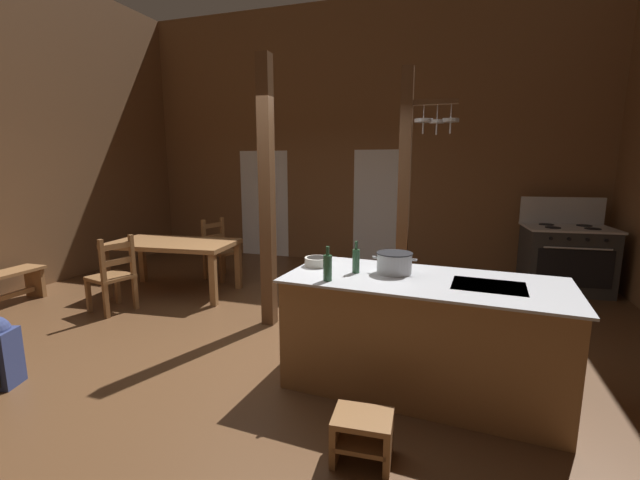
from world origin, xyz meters
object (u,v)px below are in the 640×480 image
at_px(kitchen_island, 421,334).
at_px(mixing_bowl_on_counter, 317,262).
at_px(dining_table, 173,248).
at_px(bottle_short_on_counter, 356,260).
at_px(stove_range, 565,258).
at_px(ladderback_chair_near_window, 220,250).
at_px(stockpot_on_counter, 394,263).
at_px(step_stool, 362,434).
at_px(bottle_tall_on_counter, 328,267).
at_px(ladderback_chair_by_post, 113,276).

height_order(kitchen_island, mixing_bowl_on_counter, mixing_bowl_on_counter).
height_order(dining_table, bottle_short_on_counter, bottle_short_on_counter).
bearing_deg(mixing_bowl_on_counter, dining_table, 151.95).
relative_size(stove_range, ladderback_chair_near_window, 1.39).
relative_size(stove_range, stockpot_on_counter, 3.62).
distance_m(step_stool, ladderback_chair_near_window, 4.59).
bearing_deg(kitchen_island, bottle_short_on_counter, 178.08).
bearing_deg(stove_range, dining_table, -160.69).
relative_size(mixing_bowl_on_counter, bottle_tall_on_counter, 0.82).
height_order(step_stool, mixing_bowl_on_counter, mixing_bowl_on_counter).
distance_m(dining_table, bottle_tall_on_counter, 3.36).
xyz_separation_m(kitchen_island, stove_range, (1.73, 3.36, 0.03)).
relative_size(ladderback_chair_by_post, mixing_bowl_on_counter, 4.30).
bearing_deg(step_stool, mixing_bowl_on_counter, 120.64).
bearing_deg(dining_table, mixing_bowl_on_counter, -28.05).
xyz_separation_m(ladderback_chair_near_window, bottle_short_on_counter, (2.77, -2.39, 0.57)).
distance_m(dining_table, ladderback_chair_by_post, 0.93).
xyz_separation_m(stove_range, stockpot_on_counter, (-1.98, -3.25, 0.52)).
distance_m(kitchen_island, step_stool, 1.07).
distance_m(stove_range, bottle_tall_on_counter, 4.41).
bearing_deg(stockpot_on_counter, bottle_short_on_counter, -164.44).
bearing_deg(ladderback_chair_near_window, ladderback_chair_by_post, -103.28).
bearing_deg(bottle_tall_on_counter, step_stool, -58.02).
distance_m(dining_table, stockpot_on_counter, 3.58).
bearing_deg(bottle_tall_on_counter, ladderback_chair_by_post, 163.10).
distance_m(kitchen_island, bottle_tall_on_counter, 0.95).
bearing_deg(bottle_tall_on_counter, stockpot_on_counter, 40.08).
relative_size(ladderback_chair_near_window, mixing_bowl_on_counter, 4.30).
bearing_deg(ladderback_chair_by_post, bottle_short_on_counter, -11.04).
bearing_deg(mixing_bowl_on_counter, bottle_tall_on_counter, -61.73).
bearing_deg(step_stool, dining_table, 142.35).
distance_m(stove_range, step_stool, 4.80).
xyz_separation_m(stockpot_on_counter, mixing_bowl_on_counter, (-0.68, 0.04, -0.05)).
distance_m(step_stool, bottle_short_on_counter, 1.35).
relative_size(kitchen_island, mixing_bowl_on_counter, 10.07).
bearing_deg(mixing_bowl_on_counter, bottle_short_on_counter, -17.66).
bearing_deg(stockpot_on_counter, ladderback_chair_near_window, 143.19).
bearing_deg(dining_table, stockpot_on_counter, -23.39).
bearing_deg(kitchen_island, ladderback_chair_near_window, 144.13).
xyz_separation_m(ladderback_chair_near_window, stockpot_on_counter, (3.08, -2.30, 0.55)).
bearing_deg(ladderback_chair_by_post, stove_range, 26.37).
distance_m(step_stool, stockpot_on_counter, 1.38).
distance_m(ladderback_chair_near_window, bottle_tall_on_counter, 3.80).
xyz_separation_m(step_stool, mixing_bowl_on_counter, (-0.67, 1.14, 0.78)).
relative_size(kitchen_island, ladderback_chair_near_window, 2.34).
xyz_separation_m(ladderback_chair_by_post, bottle_short_on_counter, (3.19, -0.62, 0.57)).
height_order(ladderback_chair_by_post, stockpot_on_counter, stockpot_on_counter).
distance_m(kitchen_island, ladderback_chair_near_window, 4.11).
xyz_separation_m(dining_table, mixing_bowl_on_counter, (2.58, -1.38, 0.30)).
height_order(stove_range, mixing_bowl_on_counter, stove_range).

